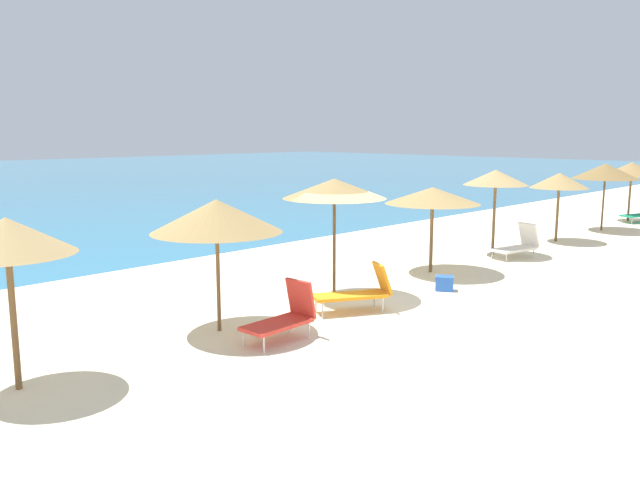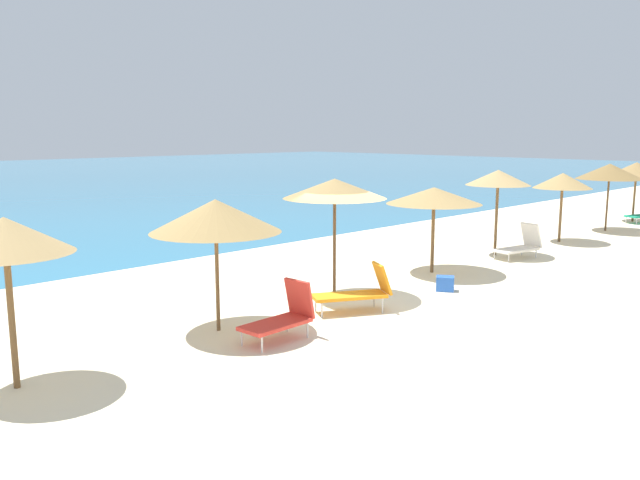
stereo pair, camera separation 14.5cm
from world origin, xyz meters
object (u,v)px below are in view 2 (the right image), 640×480
(beach_umbrella_4, at_px, (216,216))
(beach_umbrella_6, at_px, (434,196))
(beach_umbrella_5, at_px, (335,189))
(lounge_chair_3, at_px, (520,245))
(beach_umbrella_10, at_px, (637,169))
(lounge_chair_4, at_px, (283,316))
(beach_umbrella_7, at_px, (498,178))
(beach_umbrella_9, at_px, (610,171))
(cooler_box, at_px, (445,284))
(beach_umbrella_8, at_px, (563,181))
(beach_umbrella_3, at_px, (5,236))
(lounge_chair_1, at_px, (358,291))

(beach_umbrella_4, height_order, beach_umbrella_6, beach_umbrella_4)
(beach_umbrella_5, xyz_separation_m, lounge_chair_3, (7.53, -0.75, -2.16))
(beach_umbrella_10, height_order, lounge_chair_4, beach_umbrella_10)
(beach_umbrella_7, distance_m, beach_umbrella_9, 7.63)
(beach_umbrella_7, bearing_deg, cooler_box, -162.93)
(beach_umbrella_6, distance_m, lounge_chair_3, 4.11)
(beach_umbrella_4, distance_m, beach_umbrella_8, 14.73)
(lounge_chair_4, bearing_deg, beach_umbrella_6, -80.24)
(beach_umbrella_8, bearing_deg, beach_umbrella_10, 0.66)
(beach_umbrella_10, relative_size, cooler_box, 5.99)
(beach_umbrella_6, bearing_deg, lounge_chair_3, -10.91)
(beach_umbrella_9, height_order, lounge_chair_4, beach_umbrella_9)
(beach_umbrella_3, relative_size, beach_umbrella_4, 1.02)
(beach_umbrella_5, bearing_deg, beach_umbrella_10, -0.62)
(beach_umbrella_4, bearing_deg, beach_umbrella_8, -0.37)
(beach_umbrella_6, relative_size, beach_umbrella_9, 0.99)
(beach_umbrella_8, height_order, beach_umbrella_9, beach_umbrella_9)
(lounge_chair_1, distance_m, lounge_chair_4, 2.42)
(beach_umbrella_5, xyz_separation_m, cooler_box, (2.35, -1.51, -2.38))
(beach_umbrella_9, bearing_deg, lounge_chair_1, -177.06)
(beach_umbrella_10, height_order, lounge_chair_1, beach_umbrella_10)
(beach_umbrella_4, xyz_separation_m, lounge_chair_1, (2.93, -1.04, -1.81))
(beach_umbrella_8, relative_size, lounge_chair_3, 1.44)
(beach_umbrella_5, xyz_separation_m, beach_umbrella_6, (3.86, -0.05, -0.43))
(cooler_box, bearing_deg, lounge_chair_4, 179.98)
(lounge_chair_4, xyz_separation_m, cooler_box, (5.31, -0.00, -0.28))
(beach_umbrella_9, xyz_separation_m, cooler_box, (-12.65, -1.07, -2.15))
(beach_umbrella_6, relative_size, lounge_chair_1, 1.47)
(cooler_box, bearing_deg, beach_umbrella_7, 17.07)
(beach_umbrella_3, relative_size, beach_umbrella_7, 0.98)
(beach_umbrella_10, bearing_deg, lounge_chair_4, -176.53)
(lounge_chair_3, bearing_deg, beach_umbrella_4, 98.71)
(lounge_chair_3, bearing_deg, cooler_box, 109.94)
(beach_umbrella_6, relative_size, beach_umbrella_10, 1.01)
(beach_umbrella_6, distance_m, lounge_chair_1, 4.88)
(beach_umbrella_10, height_order, cooler_box, beach_umbrella_10)
(beach_umbrella_5, distance_m, lounge_chair_4, 3.93)
(lounge_chair_1, xyz_separation_m, cooler_box, (2.91, -0.27, -0.28))
(beach_umbrella_3, distance_m, beach_umbrella_4, 3.89)
(beach_umbrella_6, relative_size, lounge_chair_3, 1.54)
(beach_umbrella_5, relative_size, beach_umbrella_8, 1.15)
(lounge_chair_4, bearing_deg, cooler_box, -92.33)
(lounge_chair_4, height_order, cooler_box, lounge_chair_4)
(beach_umbrella_10, xyz_separation_m, lounge_chair_1, (-19.13, -1.03, -1.81))
(lounge_chair_3, xyz_separation_m, cooler_box, (-5.17, -0.76, -0.22))
(cooler_box, bearing_deg, beach_umbrella_6, 44.04)
(beach_umbrella_3, height_order, lounge_chair_3, beach_umbrella_3)
(beach_umbrella_5, height_order, beach_umbrella_10, beach_umbrella_5)
(beach_umbrella_8, distance_m, beach_umbrella_10, 7.33)
(beach_umbrella_8, bearing_deg, lounge_chair_1, -175.40)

